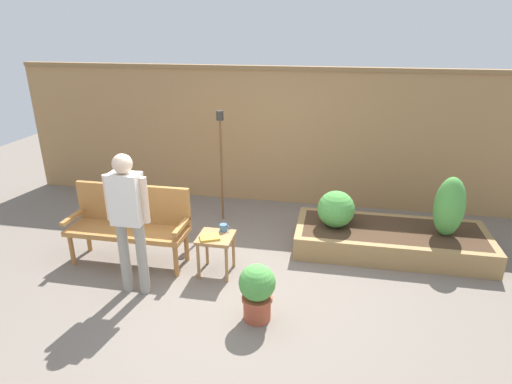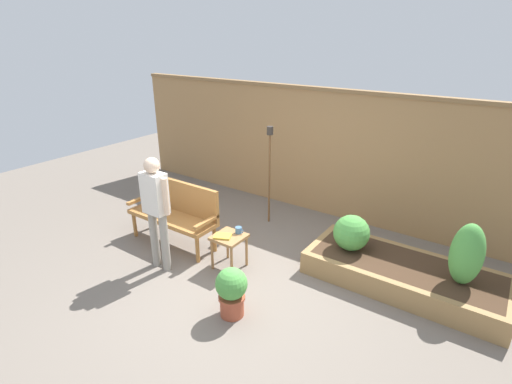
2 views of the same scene
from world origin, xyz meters
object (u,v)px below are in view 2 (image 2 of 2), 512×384
at_px(cup_on_table, 239,230).
at_px(shrub_near_bench, 351,233).
at_px(potted_boxwood, 232,290).
at_px(book_on_table, 223,236).
at_px(shrub_far_corner, 467,254).
at_px(side_table, 229,241).
at_px(garden_bench, 176,208).
at_px(person_by_bench, 156,205).
at_px(tiki_torch, 270,158).

bearing_deg(cup_on_table, shrub_near_bench, 30.96).
bearing_deg(potted_boxwood, book_on_table, 134.89).
bearing_deg(shrub_far_corner, side_table, -161.41).
bearing_deg(shrub_near_bench, potted_boxwood, -113.41).
bearing_deg(side_table, garden_bench, 173.79).
relative_size(cup_on_table, person_by_bench, 0.08).
height_order(cup_on_table, person_by_bench, person_by_bench).
bearing_deg(shrub_near_bench, cup_on_table, -149.04).
relative_size(shrub_near_bench, tiki_torch, 0.29).
relative_size(side_table, tiki_torch, 0.29).
xyz_separation_m(potted_boxwood, shrub_far_corner, (2.05, 1.65, 0.34)).
xyz_separation_m(side_table, book_on_table, (-0.05, -0.07, 0.10)).
distance_m(potted_boxwood, shrub_far_corner, 2.65).
bearing_deg(potted_boxwood, tiki_torch, 113.06).
bearing_deg(book_on_table, shrub_far_corner, -4.62).
xyz_separation_m(garden_bench, cup_on_table, (1.16, 0.01, -0.02)).
distance_m(book_on_table, shrub_near_bench, 1.69).
height_order(garden_bench, potted_boxwood, garden_bench).
bearing_deg(shrub_near_bench, shrub_far_corner, 0.00).
height_order(garden_bench, side_table, garden_bench).
height_order(side_table, cup_on_table, cup_on_table).
xyz_separation_m(shrub_near_bench, person_by_bench, (-2.10, -1.43, 0.40)).
height_order(side_table, potted_boxwood, potted_boxwood).
bearing_deg(person_by_bench, garden_bench, 117.71).
bearing_deg(cup_on_table, book_on_table, -117.33).
bearing_deg(garden_bench, cup_on_table, 0.74).
height_order(garden_bench, cup_on_table, garden_bench).
bearing_deg(shrub_near_bench, tiki_torch, 161.14).
bearing_deg(garden_bench, tiki_torch, 59.88).
xyz_separation_m(shrub_far_corner, person_by_bench, (-3.44, -1.43, 0.26)).
bearing_deg(book_on_table, cup_on_table, 38.39).
height_order(shrub_far_corner, person_by_bench, person_by_bench).
xyz_separation_m(cup_on_table, potted_boxwood, (0.56, -0.88, -0.19)).
distance_m(side_table, shrub_far_corner, 2.84).
bearing_deg(shrub_far_corner, book_on_table, -160.34).
xyz_separation_m(garden_bench, shrub_near_bench, (2.44, 0.78, -0.01)).
xyz_separation_m(book_on_table, person_by_bench, (-0.71, -0.45, 0.44)).
xyz_separation_m(potted_boxwood, person_by_bench, (-1.38, 0.22, 0.60)).
bearing_deg(tiki_torch, book_on_table, -80.01).
bearing_deg(cup_on_table, person_by_bench, -141.15).
relative_size(tiki_torch, person_by_bench, 1.04).
height_order(cup_on_table, book_on_table, cup_on_table).
xyz_separation_m(book_on_table, potted_boxwood, (0.67, -0.67, -0.16)).
distance_m(potted_boxwood, tiki_torch, 2.53).
height_order(cup_on_table, potted_boxwood, potted_boxwood).
bearing_deg(potted_boxwood, shrub_far_corner, 38.74).
height_order(potted_boxwood, shrub_near_bench, shrub_near_bench).
height_order(tiki_torch, person_by_bench, tiki_torch).
bearing_deg(tiki_torch, shrub_near_bench, -18.86).
height_order(shrub_near_bench, person_by_bench, person_by_bench).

